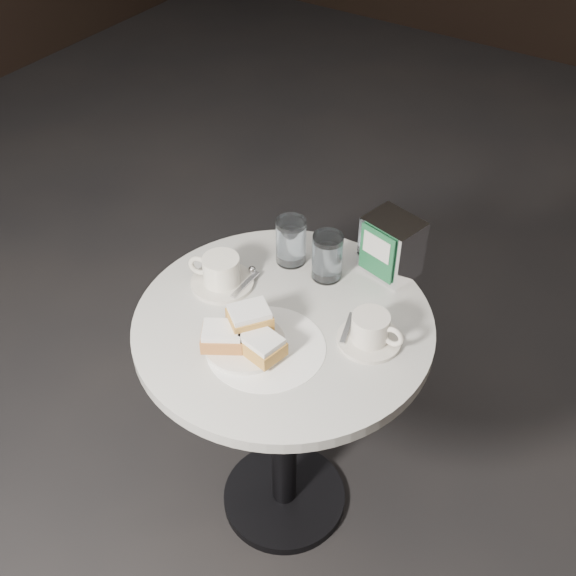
# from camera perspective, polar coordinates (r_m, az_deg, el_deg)

# --- Properties ---
(ground) EXTENTS (7.00, 7.00, 0.00)m
(ground) POSITION_cam_1_polar(r_m,az_deg,el_deg) (2.25, -0.29, -16.35)
(ground) COLOR black
(ground) RESTS_ON ground
(cafe_table) EXTENTS (0.70, 0.70, 0.74)m
(cafe_table) POSITION_cam_1_polar(r_m,az_deg,el_deg) (1.81, -0.35, -7.08)
(cafe_table) COLOR black
(cafe_table) RESTS_ON ground
(sugar_spill) EXTENTS (0.30, 0.30, 0.00)m
(sugar_spill) POSITION_cam_1_polar(r_m,az_deg,el_deg) (1.61, -1.75, -4.72)
(sugar_spill) COLOR white
(sugar_spill) RESTS_ON cafe_table
(beignet_plate) EXTENTS (0.22, 0.22, 0.09)m
(beignet_plate) POSITION_cam_1_polar(r_m,az_deg,el_deg) (1.59, -3.45, -3.85)
(beignet_plate) COLOR silver
(beignet_plate) RESTS_ON cafe_table
(coffee_cup_left) EXTENTS (0.19, 0.19, 0.08)m
(coffee_cup_left) POSITION_cam_1_polar(r_m,az_deg,el_deg) (1.75, -5.31, 1.19)
(coffee_cup_left) COLOR beige
(coffee_cup_left) RESTS_ON cafe_table
(coffee_cup_right) EXTENTS (0.16, 0.15, 0.08)m
(coffee_cup_right) POSITION_cam_1_polar(r_m,az_deg,el_deg) (1.61, 6.55, -3.39)
(coffee_cup_right) COLOR beige
(coffee_cup_right) RESTS_ON cafe_table
(water_glass_left) EXTENTS (0.10, 0.10, 0.12)m
(water_glass_left) POSITION_cam_1_polar(r_m,az_deg,el_deg) (1.80, 0.23, 3.68)
(water_glass_left) COLOR white
(water_glass_left) RESTS_ON cafe_table
(water_glass_right) EXTENTS (0.08, 0.08, 0.12)m
(water_glass_right) POSITION_cam_1_polar(r_m,az_deg,el_deg) (1.75, 3.12, 2.45)
(water_glass_right) COLOR silver
(water_glass_right) RESTS_ON cafe_table
(napkin_dispenser) EXTENTS (0.15, 0.13, 0.15)m
(napkin_dispenser) POSITION_cam_1_polar(r_m,az_deg,el_deg) (1.77, 8.16, 3.30)
(napkin_dispenser) COLOR silver
(napkin_dispenser) RESTS_ON cafe_table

